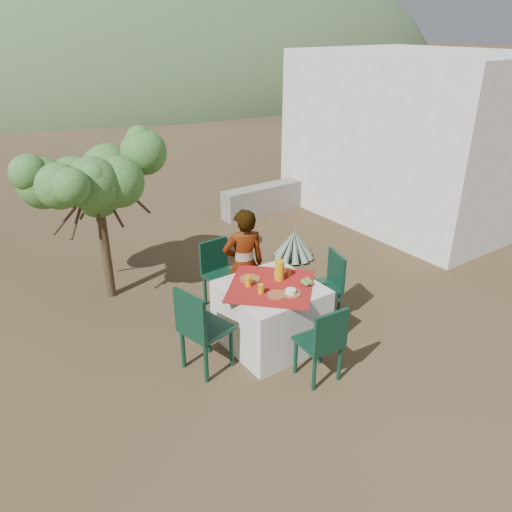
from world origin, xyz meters
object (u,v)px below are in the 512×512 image
(table, at_px, (271,314))
(chair_far, at_px, (219,270))
(chair_right, at_px, (328,283))
(person, at_px, (244,265))
(shrub_tree, at_px, (100,186))
(juice_pitcher, at_px, (279,270))
(chair_left, at_px, (200,327))
(guesthouse, at_px, (417,136))
(agave, at_px, (294,246))
(chair_near, at_px, (323,341))

(table, height_order, chair_far, chair_far)
(chair_right, height_order, person, person)
(chair_right, height_order, shrub_tree, shrub_tree)
(table, distance_m, juice_pitcher, 0.53)
(shrub_tree, distance_m, juice_pitcher, 2.59)
(table, bearing_deg, chair_left, 179.61)
(guesthouse, bearing_deg, agave, -172.79)
(table, distance_m, shrub_tree, 2.74)
(table, xyz_separation_m, chair_far, (-0.02, 1.12, 0.12))
(juice_pitcher, bearing_deg, guesthouse, 22.54)
(chair_left, height_order, chair_right, chair_left)
(table, bearing_deg, guesthouse, 22.46)
(table, bearing_deg, chair_right, 2.18)
(person, bearing_deg, chair_left, 50.05)
(chair_right, relative_size, shrub_tree, 0.45)
(chair_near, relative_size, shrub_tree, 0.45)
(shrub_tree, bearing_deg, chair_right, -47.63)
(chair_left, distance_m, agave, 3.08)
(chair_left, relative_size, juice_pitcher, 4.15)
(chair_right, height_order, guesthouse, guesthouse)
(chair_far, relative_size, chair_left, 0.90)
(chair_near, distance_m, chair_left, 1.29)
(chair_far, xyz_separation_m, chair_right, (0.94, -1.08, -0.00))
(chair_far, distance_m, guesthouse, 5.16)
(shrub_tree, bearing_deg, chair_far, -46.27)
(chair_near, bearing_deg, shrub_tree, -65.64)
(person, distance_m, juice_pitcher, 0.64)
(chair_left, bearing_deg, juice_pitcher, -99.51)
(chair_far, bearing_deg, chair_right, -51.76)
(agave, bearing_deg, chair_right, -115.55)
(chair_near, xyz_separation_m, person, (0.05, 1.54, 0.24))
(agave, bearing_deg, table, -135.78)
(chair_left, height_order, juice_pitcher, juice_pitcher)
(chair_left, height_order, person, person)
(table, distance_m, person, 0.76)
(agave, bearing_deg, shrub_tree, 167.85)
(chair_near, height_order, agave, chair_near)
(chair_far, height_order, person, person)
(person, distance_m, agave, 1.93)
(chair_far, distance_m, shrub_tree, 1.86)
(chair_right, height_order, agave, chair_right)
(chair_far, bearing_deg, person, -79.63)
(chair_left, xyz_separation_m, chair_right, (1.84, 0.03, -0.06))
(person, distance_m, shrub_tree, 2.11)
(chair_far, bearing_deg, table, -91.43)
(juice_pitcher, bearing_deg, chair_left, -177.17)
(chair_left, height_order, agave, chair_left)
(table, distance_m, chair_right, 0.92)
(guesthouse, bearing_deg, juice_pitcher, -157.46)
(chair_far, xyz_separation_m, guesthouse, (4.97, 0.93, 1.00))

